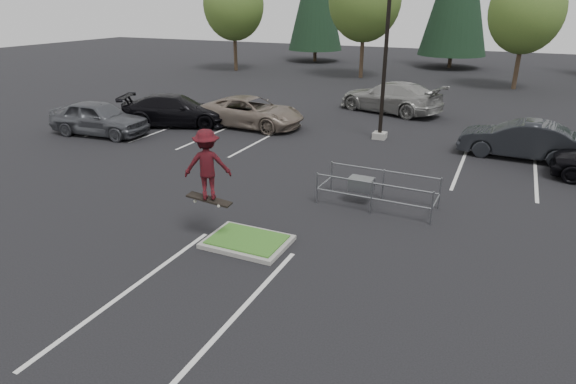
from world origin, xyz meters
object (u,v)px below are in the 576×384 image
at_px(decid_c, 526,14).
at_px(car_l_black, 174,110).
at_px(decid_b, 365,2).
at_px(skateboarder, 207,165).
at_px(car_far_silver, 392,97).
at_px(decid_a, 234,7).
at_px(cart_corral, 365,185).
at_px(car_l_tan, 251,112).
at_px(car_l_grey, 99,118).
at_px(car_r_charc, 520,139).
at_px(light_pole, 387,39).

bearing_deg(decid_c, car_l_black, -128.99).
bearing_deg(decid_b, skateboarder, -80.77).
distance_m(decid_b, car_far_silver, 14.67).
bearing_deg(decid_a, car_l_black, -68.13).
xyz_separation_m(cart_corral, skateboarder, (-3.10, -4.20, 1.51)).
bearing_deg(car_l_tan, decid_c, -31.79).
height_order(car_l_grey, car_r_charc, car_l_grey).
xyz_separation_m(light_pole, skateboarder, (-1.52, -12.19, -2.39)).
height_order(light_pole, car_l_tan, light_pole).
height_order(cart_corral, car_far_silver, car_far_silver).
xyz_separation_m(light_pole, car_l_grey, (-12.62, -5.00, -3.73)).
distance_m(decid_a, decid_c, 24.00).
height_order(cart_corral, skateboarder, skateboarder).
height_order(car_l_black, car_l_grey, car_l_grey).
relative_size(light_pole, cart_corral, 2.72).
relative_size(cart_corral, skateboarder, 1.83).
xyz_separation_m(skateboarder, car_l_black, (-8.98, 10.27, -1.36)).
xyz_separation_m(skateboarder, car_far_silver, (0.62, 18.19, -1.28)).
bearing_deg(decid_c, decid_a, 179.52).
xyz_separation_m(cart_corral, car_l_black, (-12.08, 6.07, 0.15)).
bearing_deg(decid_a, car_far_silver, -34.34).
bearing_deg(decid_b, decid_c, -3.34).
xyz_separation_m(decid_a, car_l_tan, (11.84, -18.53, -4.81)).
relative_size(decid_c, car_l_tan, 1.52).
relative_size(decid_b, car_l_black, 1.73).
xyz_separation_m(decid_b, decid_c, (12.00, -0.70, -0.79)).
height_order(decid_c, car_l_grey, decid_c).
distance_m(car_l_tan, car_l_black, 4.09).
xyz_separation_m(car_l_tan, car_l_grey, (-5.95, -4.50, 0.06)).
relative_size(decid_b, skateboarder, 4.74).
bearing_deg(car_l_black, light_pole, -101.00).
distance_m(skateboarder, car_r_charc, 13.97).
bearing_deg(car_l_grey, car_far_silver, -51.67).
height_order(skateboarder, car_far_silver, skateboarder).
bearing_deg(cart_corral, skateboarder, -124.75).
relative_size(decid_c, cart_corral, 2.25).
bearing_deg(car_l_black, car_r_charc, -106.45).
relative_size(car_l_tan, car_l_black, 0.99).
relative_size(car_l_black, car_far_silver, 0.91).
bearing_deg(car_r_charc, skateboarder, -30.01).
height_order(decid_a, skateboarder, decid_a).
bearing_deg(decid_c, car_l_tan, -123.56).
xyz_separation_m(skateboarder, car_l_grey, (-11.10, 7.19, -1.34)).
relative_size(decid_a, car_l_black, 1.60).
bearing_deg(car_l_tan, car_l_black, 112.12).
distance_m(skateboarder, car_l_tan, 12.85).
height_order(cart_corral, car_r_charc, car_r_charc).
height_order(skateboarder, car_l_black, skateboarder).
bearing_deg(car_r_charc, decid_b, -143.95).
height_order(light_pole, car_far_silver, light_pole).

